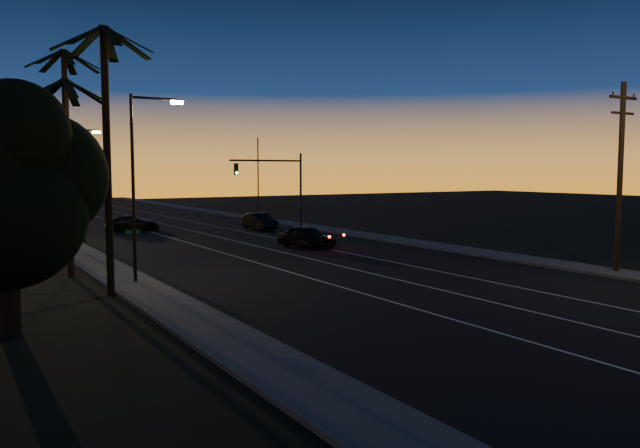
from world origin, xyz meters
TOP-DOWN VIEW (x-y plane):
  - road at (0.00, 30.00)m, footprint 20.00×170.00m
  - sidewalk_left at (-11.20, 30.00)m, footprint 2.40×170.00m
  - sidewalk_right at (11.20, 30.00)m, footprint 2.40×170.00m
  - lane_stripe_left at (-3.00, 30.00)m, footprint 0.12×160.00m
  - lane_stripe_mid at (0.50, 30.00)m, footprint 0.12×160.00m
  - lane_stripe_right at (4.00, 30.00)m, footprint 0.12×160.00m
  - bushy_tree at (-16.83, 12.92)m, footprint 6.30×5.30m
  - palm_near at (-12.60, 18.00)m, footprint 4.25×4.16m
  - palm_mid at (-13.20, 24.00)m, footprint 4.25×4.16m
  - palm_far at (-12.20, 30.00)m, footprint 4.25×4.16m
  - streetlight_left_near at (-10.70, 20.00)m, footprint 2.55×0.26m
  - streetlight_left_far at (-10.69, 38.00)m, footprint 2.55×0.26m
  - street_sign at (-10.80, 21.00)m, footprint 0.70×0.06m
  - utility_pole at (11.60, 10.00)m, footprint 2.20×0.28m
  - signal_mast at (7.14, 39.99)m, footprint 7.10×0.41m
  - signal_post at (-9.50, 39.98)m, footprint 0.28×0.37m
  - far_pole_left at (-11.00, 55.00)m, footprint 0.14×0.14m
  - far_pole_right at (11.00, 52.00)m, footprint 0.14×0.14m
  - lead_car at (3.15, 28.05)m, footprint 3.26×5.36m
  - right_car at (6.08, 41.65)m, footprint 1.73×4.66m
  - cross_car at (-4.12, 46.57)m, footprint 5.09×3.20m

SIDE VIEW (x-z plane):
  - road at x=0.00m, z-range 0.00..0.01m
  - lane_stripe_left at x=-3.00m, z-range 0.01..0.02m
  - lane_stripe_mid at x=0.50m, z-range 0.01..0.02m
  - lane_stripe_right at x=4.00m, z-range 0.01..0.02m
  - sidewalk_left at x=-11.20m, z-range 0.00..0.16m
  - sidewalk_right at x=11.20m, z-range 0.00..0.16m
  - cross_car at x=-4.12m, z-range 0.01..1.39m
  - right_car at x=6.08m, z-range 0.01..1.53m
  - lead_car at x=3.15m, z-range 0.01..1.56m
  - street_sign at x=-10.80m, z-range 0.36..2.96m
  - signal_post at x=-9.50m, z-range 0.79..4.99m
  - far_pole_left at x=-11.00m, z-range 0.00..9.00m
  - far_pole_right at x=11.00m, z-range 0.00..9.00m
  - signal_mast at x=7.14m, z-range 1.28..8.28m
  - bushy_tree at x=-16.83m, z-range 0.84..9.14m
  - streetlight_left_far at x=-10.69m, z-range 0.81..9.31m
  - utility_pole at x=11.60m, z-range 0.32..10.32m
  - streetlight_left_near at x=-10.70m, z-range 0.82..9.82m
  - palm_mid at x=-13.20m, z-range 1.24..11.27m
  - palm_near at x=-12.60m, z-range 1.31..12.84m
  - palm_far at x=-12.20m, z-range 1.35..13.88m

